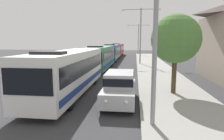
{
  "coord_description": "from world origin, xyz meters",
  "views": [
    {
      "loc": [
        3.3,
        -2.11,
        3.73
      ],
      "look_at": [
        1.44,
        13.34,
        1.41
      ],
      "focal_mm": 30.94,
      "sensor_mm": 36.0,
      "label": 1
    }
  ],
  "objects_px": {
    "bus_second_in_line": "(101,57)",
    "streetlamp_far": "(138,36)",
    "streetlamp_mid": "(141,30)",
    "bus_lead": "(70,70)",
    "streetlamp_near": "(156,9)",
    "roadside_tree": "(176,39)",
    "white_suv": "(120,86)",
    "bus_middle": "(112,52)",
    "bus_fourth_in_line": "(118,49)"
  },
  "relations": [
    {
      "from": "streetlamp_near",
      "to": "streetlamp_far",
      "type": "bearing_deg",
      "value": 90.0
    },
    {
      "from": "streetlamp_mid",
      "to": "roadside_tree",
      "type": "height_order",
      "value": "streetlamp_mid"
    },
    {
      "from": "streetlamp_mid",
      "to": "bus_lead",
      "type": "bearing_deg",
      "value": -106.31
    },
    {
      "from": "roadside_tree",
      "to": "streetlamp_far",
      "type": "bearing_deg",
      "value": 92.63
    },
    {
      "from": "streetlamp_near",
      "to": "streetlamp_far",
      "type": "height_order",
      "value": "streetlamp_far"
    },
    {
      "from": "bus_fourth_in_line",
      "to": "streetlamp_near",
      "type": "height_order",
      "value": "streetlamp_near"
    },
    {
      "from": "streetlamp_far",
      "to": "roadside_tree",
      "type": "height_order",
      "value": "streetlamp_far"
    },
    {
      "from": "white_suv",
      "to": "streetlamp_far",
      "type": "bearing_deg",
      "value": 87.77
    },
    {
      "from": "bus_lead",
      "to": "streetlamp_near",
      "type": "relative_size",
      "value": 1.4
    },
    {
      "from": "bus_lead",
      "to": "streetlamp_near",
      "type": "xyz_separation_m",
      "value": [
        5.4,
        -5.03,
        3.32
      ]
    },
    {
      "from": "bus_middle",
      "to": "white_suv",
      "type": "distance_m",
      "value": 26.8
    },
    {
      "from": "streetlamp_far",
      "to": "roadside_tree",
      "type": "distance_m",
      "value": 41.53
    },
    {
      "from": "bus_second_in_line",
      "to": "streetlamp_far",
      "type": "distance_m",
      "value": 30.32
    },
    {
      "from": "bus_second_in_line",
      "to": "bus_middle",
      "type": "height_order",
      "value": "same"
    },
    {
      "from": "streetlamp_near",
      "to": "streetlamp_far",
      "type": "distance_m",
      "value": 46.95
    },
    {
      "from": "white_suv",
      "to": "streetlamp_mid",
      "type": "relative_size",
      "value": 0.53
    },
    {
      "from": "bus_middle",
      "to": "roadside_tree",
      "type": "xyz_separation_m",
      "value": [
        7.3,
        -24.31,
        2.19
      ]
    },
    {
      "from": "white_suv",
      "to": "streetlamp_mid",
      "type": "distance_m",
      "value": 20.78
    },
    {
      "from": "streetlamp_near",
      "to": "streetlamp_mid",
      "type": "distance_m",
      "value": 23.48
    },
    {
      "from": "bus_second_in_line",
      "to": "streetlamp_far",
      "type": "height_order",
      "value": "streetlamp_far"
    },
    {
      "from": "bus_fourth_in_line",
      "to": "streetlamp_far",
      "type": "xyz_separation_m",
      "value": [
        5.4,
        4.68,
        3.53
      ]
    },
    {
      "from": "streetlamp_near",
      "to": "roadside_tree",
      "type": "height_order",
      "value": "streetlamp_near"
    },
    {
      "from": "bus_fourth_in_line",
      "to": "white_suv",
      "type": "distance_m",
      "value": 39.2
    },
    {
      "from": "white_suv",
      "to": "streetlamp_near",
      "type": "xyz_separation_m",
      "value": [
        1.7,
        -3.25,
        3.98
      ]
    },
    {
      "from": "white_suv",
      "to": "bus_middle",
      "type": "bearing_deg",
      "value": 97.93
    },
    {
      "from": "bus_middle",
      "to": "white_suv",
      "type": "bearing_deg",
      "value": -82.07
    },
    {
      "from": "streetlamp_mid",
      "to": "roadside_tree",
      "type": "bearing_deg",
      "value": -83.96
    },
    {
      "from": "bus_lead",
      "to": "streetlamp_near",
      "type": "bearing_deg",
      "value": -42.98
    },
    {
      "from": "streetlamp_near",
      "to": "streetlamp_mid",
      "type": "relative_size",
      "value": 0.91
    },
    {
      "from": "bus_second_in_line",
      "to": "streetlamp_far",
      "type": "xyz_separation_m",
      "value": [
        5.4,
        29.63,
        3.53
      ]
    },
    {
      "from": "bus_second_in_line",
      "to": "bus_middle",
      "type": "distance_m",
      "value": 12.47
    },
    {
      "from": "bus_lead",
      "to": "white_suv",
      "type": "height_order",
      "value": "bus_lead"
    },
    {
      "from": "bus_lead",
      "to": "bus_middle",
      "type": "relative_size",
      "value": 0.96
    },
    {
      "from": "bus_fourth_in_line",
      "to": "streetlamp_far",
      "type": "relative_size",
      "value": 1.44
    },
    {
      "from": "bus_second_in_line",
      "to": "streetlamp_mid",
      "type": "xyz_separation_m",
      "value": [
        5.4,
        6.15,
        3.81
      ]
    },
    {
      "from": "bus_lead",
      "to": "streetlamp_far",
      "type": "height_order",
      "value": "streetlamp_far"
    },
    {
      "from": "bus_second_in_line",
      "to": "bus_fourth_in_line",
      "type": "bearing_deg",
      "value": 90.0
    },
    {
      "from": "bus_second_in_line",
      "to": "bus_fourth_in_line",
      "type": "relative_size",
      "value": 0.94
    },
    {
      "from": "streetlamp_mid",
      "to": "streetlamp_far",
      "type": "xyz_separation_m",
      "value": [
        -0.0,
        23.47,
        -0.27
      ]
    },
    {
      "from": "streetlamp_far",
      "to": "bus_lead",
      "type": "bearing_deg",
      "value": -97.34
    },
    {
      "from": "bus_lead",
      "to": "roadside_tree",
      "type": "distance_m",
      "value": 7.64
    },
    {
      "from": "bus_middle",
      "to": "streetlamp_near",
      "type": "relative_size",
      "value": 1.45
    },
    {
      "from": "bus_lead",
      "to": "white_suv",
      "type": "xyz_separation_m",
      "value": [
        3.7,
        -1.78,
        -0.66
      ]
    },
    {
      "from": "white_suv",
      "to": "roadside_tree",
      "type": "height_order",
      "value": "roadside_tree"
    },
    {
      "from": "streetlamp_mid",
      "to": "streetlamp_far",
      "type": "bearing_deg",
      "value": 90.0
    },
    {
      "from": "bus_second_in_line",
      "to": "roadside_tree",
      "type": "height_order",
      "value": "roadside_tree"
    },
    {
      "from": "bus_middle",
      "to": "white_suv",
      "type": "relative_size",
      "value": 2.49
    },
    {
      "from": "bus_lead",
      "to": "streetlamp_far",
      "type": "bearing_deg",
      "value": 82.66
    },
    {
      "from": "bus_second_in_line",
      "to": "bus_fourth_in_line",
      "type": "height_order",
      "value": "same"
    },
    {
      "from": "bus_second_in_line",
      "to": "streetlamp_mid",
      "type": "relative_size",
      "value": 1.27
    }
  ]
}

